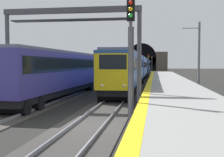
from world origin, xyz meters
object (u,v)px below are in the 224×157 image
at_px(train_main_approaching, 140,67).
at_px(train_adjacent_platform, 87,69).
at_px(overhead_signal_gantry, 71,31).
at_px(railway_signal_near, 131,50).
at_px(railway_signal_far, 152,62).
at_px(catenary_mast_far, 199,57).
at_px(railway_signal_mid, 148,65).

distance_m(train_main_approaching, train_adjacent_platform, 24.79).
bearing_deg(overhead_signal_gantry, railway_signal_near, -135.90).
bearing_deg(railway_signal_far, catenary_mast_far, 4.36).
relative_size(train_main_approaching, railway_signal_near, 12.43).
bearing_deg(catenary_mast_far, overhead_signal_gantry, 139.12).
height_order(railway_signal_near, railway_signal_mid, railway_signal_near).
bearing_deg(train_adjacent_platform, railway_signal_near, -158.65).
bearing_deg(train_main_approaching, railway_signal_far, 177.39).
relative_size(railway_signal_far, overhead_signal_gantry, 0.61).
bearing_deg(railway_signal_mid, railway_signal_near, 0.00).
bearing_deg(railway_signal_mid, railway_signal_far, -180.00).
relative_size(railway_signal_mid, overhead_signal_gantry, 0.49).
height_order(railway_signal_mid, catenary_mast_far, catenary_mast_far).
distance_m(train_adjacent_platform, catenary_mast_far, 12.74).
xyz_separation_m(railway_signal_near, railway_signal_far, (87.04, 0.00, -0.22)).
height_order(train_main_approaching, railway_signal_near, railway_signal_near).
distance_m(train_adjacent_platform, overhead_signal_gantry, 15.04).
distance_m(railway_signal_near, railway_signal_mid, 35.89).
relative_size(train_adjacent_platform, railway_signal_far, 6.84).
height_order(train_adjacent_platform, railway_signal_far, railway_signal_far).
xyz_separation_m(railway_signal_near, catenary_mast_far, (15.68, -5.44, 0.02)).
bearing_deg(railway_signal_mid, overhead_signal_gantry, -7.78).
bearing_deg(catenary_mast_far, railway_signal_far, 4.36).
distance_m(train_main_approaching, catenary_mast_far, 28.57).
bearing_deg(catenary_mast_far, train_adjacent_platform, 74.78).
distance_m(overhead_signal_gantry, catenary_mast_far, 14.94).
xyz_separation_m(railway_signal_near, overhead_signal_gantry, (4.44, 4.30, 1.45)).
height_order(railway_signal_far, catenary_mast_far, catenary_mast_far).
relative_size(railway_signal_near, overhead_signal_gantry, 0.65).
relative_size(railway_signal_far, catenary_mast_far, 0.79).
distance_m(railway_signal_near, catenary_mast_far, 16.60).
bearing_deg(overhead_signal_gantry, railway_signal_far, -2.98).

